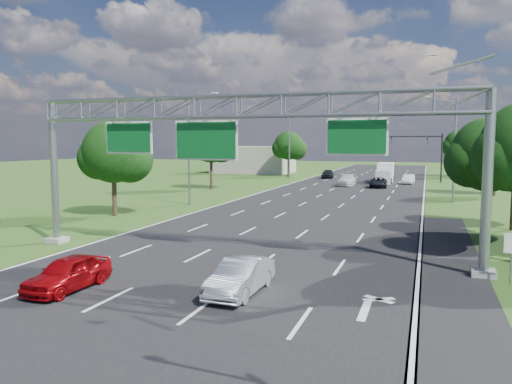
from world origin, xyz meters
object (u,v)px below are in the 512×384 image
at_px(red_coupe, 68,273).
at_px(box_truck, 385,173).
at_px(sign_gantry, 240,119).
at_px(silver_sedan, 240,276).
at_px(regulatory_sign, 512,248).
at_px(traffic_signal, 416,146).

distance_m(red_coupe, box_truck, 58.27).
distance_m(sign_gantry, silver_sedan, 8.71).
distance_m(regulatory_sign, red_coupe, 17.69).
bearing_deg(silver_sedan, regulatory_sign, 27.02).
relative_size(regulatory_sign, red_coupe, 0.53).
xyz_separation_m(regulatory_sign, traffic_signal, (-4.92, 54.02, 3.66)).
height_order(regulatory_sign, traffic_signal, traffic_signal).
relative_size(red_coupe, silver_sedan, 0.96).
bearing_deg(regulatory_sign, box_truck, 99.92).
bearing_deg(red_coupe, sign_gantry, 61.12).
relative_size(sign_gantry, silver_sedan, 5.75).
height_order(traffic_signal, red_coupe, traffic_signal).
xyz_separation_m(traffic_signal, silver_sedan, (-5.00, -58.71, -4.49)).
distance_m(sign_gantry, regulatory_sign, 13.25).
distance_m(sign_gantry, traffic_signal, 53.51).
distance_m(silver_sedan, box_truck, 56.07).
xyz_separation_m(regulatory_sign, box_truck, (-8.99, 51.37, -0.17)).
bearing_deg(silver_sedan, traffic_signal, 86.86).
height_order(sign_gantry, traffic_signal, sign_gantry).
relative_size(sign_gantry, traffic_signal, 1.92).
bearing_deg(sign_gantry, silver_sedan, -69.38).
xyz_separation_m(sign_gantry, box_truck, (3.08, 50.35, -5.56)).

